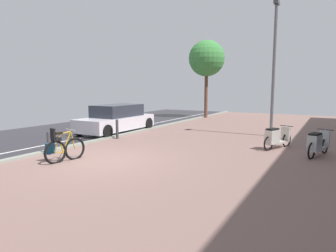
# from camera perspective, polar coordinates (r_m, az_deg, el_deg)

# --- Properties ---
(ground) EXTENTS (21.00, 40.00, 0.13)m
(ground) POSITION_cam_1_polar(r_m,az_deg,el_deg) (8.81, -5.77, -7.73)
(ground) COLOR #2B272D
(bicycle_foreground) EXTENTS (0.76, 1.41, 1.10)m
(bicycle_foreground) POSITION_cam_1_polar(r_m,az_deg,el_deg) (9.76, -19.45, -4.11)
(bicycle_foreground) COLOR black
(bicycle_foreground) RESTS_ON ground
(scooter_near) EXTENTS (0.75, 1.75, 0.87)m
(scooter_near) POSITION_cam_1_polar(r_m,az_deg,el_deg) (10.96, 26.61, -3.05)
(scooter_near) COLOR black
(scooter_near) RESTS_ON ground
(scooter_mid) EXTENTS (0.85, 1.66, 0.85)m
(scooter_mid) POSITION_cam_1_polar(r_m,az_deg,el_deg) (11.72, 19.87, -2.13)
(scooter_mid) COLOR black
(scooter_mid) RESTS_ON ground
(parked_car_near) EXTENTS (1.89, 4.44, 1.39)m
(parked_car_near) POSITION_cam_1_polar(r_m,az_deg,el_deg) (15.43, -9.82, 1.31)
(parked_car_near) COLOR silver
(parked_car_near) RESTS_ON ground
(lamp_post) EXTENTS (0.20, 0.52, 6.12)m
(lamp_post) POSITION_cam_1_polar(r_m,az_deg,el_deg) (14.72, 19.61, 11.30)
(lamp_post) COLOR slate
(lamp_post) RESTS_ON ground
(street_tree) EXTENTS (2.67, 2.67, 5.75)m
(street_tree) POSITION_cam_1_polar(r_m,az_deg,el_deg) (22.87, 7.40, 12.64)
(street_tree) COLOR brown
(street_tree) RESTS_ON ground
(bollard_near) EXTENTS (0.12, 0.12, 0.78)m
(bollard_near) POSITION_cam_1_polar(r_m,az_deg,el_deg) (10.88, -21.83, -3.09)
(bollard_near) COLOR #38383D
(bollard_near) RESTS_ON ground
(bollard_far) EXTENTS (0.12, 0.12, 0.85)m
(bollard_far) POSITION_cam_1_polar(r_m,az_deg,el_deg) (13.44, -9.70, -0.59)
(bollard_far) COLOR #38383D
(bollard_far) RESTS_ON ground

